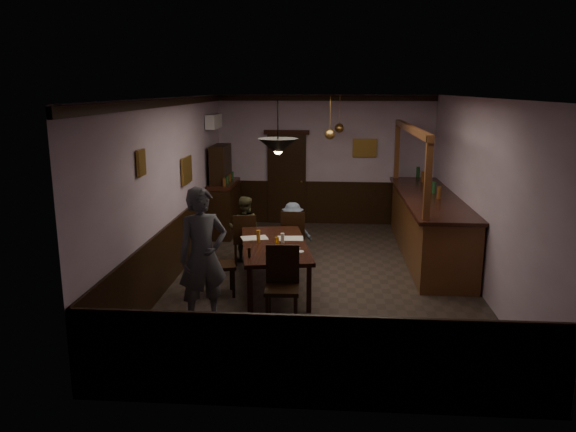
# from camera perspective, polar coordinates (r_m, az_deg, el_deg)

# --- Properties ---
(room) EXTENTS (5.01, 8.01, 3.01)m
(room) POSITION_cam_1_polar(r_m,az_deg,el_deg) (9.20, 3.53, 2.54)
(room) COLOR #2D2621
(room) RESTS_ON ground
(dining_table) EXTENTS (1.36, 2.34, 0.75)m
(dining_table) POSITION_cam_1_polar(r_m,az_deg,el_deg) (8.90, -1.38, -3.18)
(dining_table) COLOR black
(dining_table) RESTS_ON ground
(chair_far_left) EXTENTS (0.47, 0.47, 0.95)m
(chair_far_left) POSITION_cam_1_polar(r_m,az_deg,el_deg) (10.15, -4.43, -2.16)
(chair_far_left) COLOR black
(chair_far_left) RESTS_ON ground
(chair_far_right) EXTENTS (0.44, 0.44, 0.99)m
(chair_far_right) POSITION_cam_1_polar(r_m,az_deg,el_deg) (10.19, 0.55, -1.91)
(chair_far_right) COLOR black
(chair_far_right) RESTS_ON ground
(chair_near) EXTENTS (0.48, 0.48, 1.06)m
(chair_near) POSITION_cam_1_polar(r_m,az_deg,el_deg) (7.68, -0.59, -6.64)
(chair_near) COLOR black
(chair_near) RESTS_ON ground
(chair_side) EXTENTS (0.54, 0.54, 1.01)m
(chair_side) POSITION_cam_1_polar(r_m,az_deg,el_deg) (8.72, -7.43, -4.52)
(chair_side) COLOR black
(chair_side) RESTS_ON ground
(person_standing) EXTENTS (0.82, 0.75, 1.88)m
(person_standing) POSITION_cam_1_polar(r_m,az_deg,el_deg) (7.62, -8.64, -4.10)
(person_standing) COLOR #50525C
(person_standing) RESTS_ON ground
(person_seated_left) EXTENTS (0.61, 0.49, 1.22)m
(person_seated_left) POSITION_cam_1_polar(r_m,az_deg,el_deg) (10.39, -4.47, -1.29)
(person_seated_left) COLOR #47452A
(person_seated_left) RESTS_ON ground
(person_seated_right) EXTENTS (0.71, 0.43, 1.08)m
(person_seated_right) POSITION_cam_1_polar(r_m,az_deg,el_deg) (10.46, 0.47, -1.53)
(person_seated_right) COLOR slate
(person_seated_right) RESTS_ON ground
(newspaper_left) EXTENTS (0.49, 0.41, 0.01)m
(newspaper_left) POSITION_cam_1_polar(r_m,az_deg,el_deg) (9.19, -3.43, -2.24)
(newspaper_left) COLOR silver
(newspaper_left) RESTS_ON dining_table
(newspaper_right) EXTENTS (0.44, 0.33, 0.01)m
(newspaper_right) POSITION_cam_1_polar(r_m,az_deg,el_deg) (9.14, 0.23, -2.29)
(newspaper_right) COLOR silver
(newspaper_right) RESTS_ON dining_table
(napkin) EXTENTS (0.17, 0.17, 0.00)m
(napkin) POSITION_cam_1_polar(r_m,az_deg,el_deg) (8.61, -1.65, -3.27)
(napkin) COLOR #F1EC58
(napkin) RESTS_ON dining_table
(saucer) EXTENTS (0.15, 0.15, 0.01)m
(saucer) POSITION_cam_1_polar(r_m,az_deg,el_deg) (8.41, 1.12, -3.64)
(saucer) COLOR white
(saucer) RESTS_ON dining_table
(coffee_cup) EXTENTS (0.09, 0.09, 0.07)m
(coffee_cup) POSITION_cam_1_polar(r_m,az_deg,el_deg) (8.34, 0.97, -3.47)
(coffee_cup) COLOR white
(coffee_cup) RESTS_ON saucer
(pastry_plate) EXTENTS (0.22, 0.22, 0.01)m
(pastry_plate) POSITION_cam_1_polar(r_m,az_deg,el_deg) (8.39, -1.49, -3.66)
(pastry_plate) COLOR white
(pastry_plate) RESTS_ON dining_table
(pastry_ring_a) EXTENTS (0.13, 0.13, 0.04)m
(pastry_ring_a) POSITION_cam_1_polar(r_m,az_deg,el_deg) (8.34, -1.78, -3.58)
(pastry_ring_a) COLOR #C68C47
(pastry_ring_a) RESTS_ON pastry_plate
(pastry_ring_b) EXTENTS (0.13, 0.13, 0.04)m
(pastry_ring_b) POSITION_cam_1_polar(r_m,az_deg,el_deg) (8.33, -1.00, -3.60)
(pastry_ring_b) COLOR #C68C47
(pastry_ring_b) RESTS_ON pastry_plate
(soda_can) EXTENTS (0.07, 0.07, 0.12)m
(soda_can) POSITION_cam_1_polar(r_m,az_deg,el_deg) (8.79, -1.13, -2.53)
(soda_can) COLOR orange
(soda_can) RESTS_ON dining_table
(beer_glass) EXTENTS (0.06, 0.06, 0.20)m
(beer_glass) POSITION_cam_1_polar(r_m,az_deg,el_deg) (8.91, -3.03, -2.07)
(beer_glass) COLOR #BF721E
(beer_glass) RESTS_ON dining_table
(water_glass) EXTENTS (0.06, 0.06, 0.15)m
(water_glass) POSITION_cam_1_polar(r_m,az_deg,el_deg) (8.91, -0.56, -2.23)
(water_glass) COLOR silver
(water_glass) RESTS_ON dining_table
(pepper_mill) EXTENTS (0.04, 0.04, 0.14)m
(pepper_mill) POSITION_cam_1_polar(r_m,az_deg,el_deg) (8.16, -3.95, -3.72)
(pepper_mill) COLOR black
(pepper_mill) RESTS_ON dining_table
(sideboard) EXTENTS (0.53, 1.47, 1.95)m
(sideboard) POSITION_cam_1_polar(r_m,az_deg,el_deg) (12.38, -6.59, 1.78)
(sideboard) COLOR black
(sideboard) RESTS_ON ground
(bar_counter) EXTENTS (1.03, 4.41, 2.47)m
(bar_counter) POSITION_cam_1_polar(r_m,az_deg,el_deg) (10.97, 14.06, -0.81)
(bar_counter) COLOR #553216
(bar_counter) RESTS_ON ground
(door_back) EXTENTS (0.90, 0.06, 2.10)m
(door_back) POSITION_cam_1_polar(r_m,az_deg,el_deg) (13.21, -0.13, 3.75)
(door_back) COLOR black
(door_back) RESTS_ON ground
(ac_unit) EXTENTS (0.20, 0.85, 0.30)m
(ac_unit) POSITION_cam_1_polar(r_m,az_deg,el_deg) (12.23, -7.56, 9.51)
(ac_unit) COLOR white
(ac_unit) RESTS_ON ground
(picture_left_small) EXTENTS (0.04, 0.28, 0.36)m
(picture_left_small) POSITION_cam_1_polar(r_m,az_deg,el_deg) (7.95, -14.69, 5.26)
(picture_left_small) COLOR olive
(picture_left_small) RESTS_ON ground
(picture_left_large) EXTENTS (0.04, 0.62, 0.48)m
(picture_left_large) POSITION_cam_1_polar(r_m,az_deg,el_deg) (10.29, -10.26, 4.59)
(picture_left_large) COLOR olive
(picture_left_large) RESTS_ON ground
(picture_back) EXTENTS (0.55, 0.04, 0.42)m
(picture_back) POSITION_cam_1_polar(r_m,az_deg,el_deg) (13.10, 7.80, 6.87)
(picture_back) COLOR olive
(picture_back) RESTS_ON ground
(pendant_iron) EXTENTS (0.56, 0.56, 0.75)m
(pendant_iron) POSITION_cam_1_polar(r_m,az_deg,el_deg) (7.79, -1.03, 7.07)
(pendant_iron) COLOR black
(pendant_iron) RESTS_ON ground
(pendant_brass_mid) EXTENTS (0.20, 0.20, 0.81)m
(pendant_brass_mid) POSITION_cam_1_polar(r_m,az_deg,el_deg) (10.67, 4.27, 8.29)
(pendant_brass_mid) COLOR #BF8C3F
(pendant_brass_mid) RESTS_ON ground
(pendant_brass_far) EXTENTS (0.20, 0.20, 0.81)m
(pendant_brass_far) POSITION_cam_1_polar(r_m,az_deg,el_deg) (12.30, 5.24, 8.88)
(pendant_brass_far) COLOR #BF8C3F
(pendant_brass_far) RESTS_ON ground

